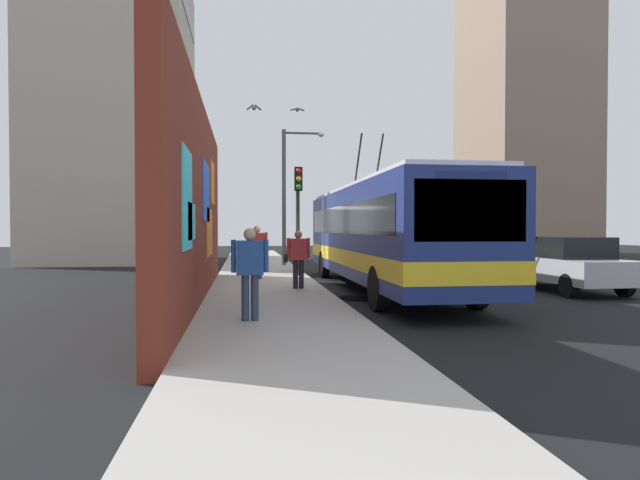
% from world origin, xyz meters
% --- Properties ---
extents(ground_plane, '(80.00, 80.00, 0.00)m').
position_xyz_m(ground_plane, '(0.00, 0.00, 0.00)').
color(ground_plane, black).
extents(sidewalk_slab, '(48.00, 3.20, 0.15)m').
position_xyz_m(sidewalk_slab, '(0.00, 1.60, 0.07)').
color(sidewalk_slab, '#ADA8A0').
rests_on(sidewalk_slab, ground_plane).
extents(graffiti_wall, '(13.41, 0.32, 4.78)m').
position_xyz_m(graffiti_wall, '(-4.29, 3.35, 2.39)').
color(graffiti_wall, maroon).
rests_on(graffiti_wall, ground_plane).
extents(building_far_left, '(8.74, 7.70, 16.02)m').
position_xyz_m(building_far_left, '(13.75, 9.20, 8.01)').
color(building_far_left, '#B2A899').
rests_on(building_far_left, ground_plane).
extents(building_far_right, '(8.26, 6.88, 19.92)m').
position_xyz_m(building_far_right, '(17.94, -17.00, 9.96)').
color(building_far_right, gray).
rests_on(building_far_right, ground_plane).
extents(city_bus, '(12.73, 2.54, 4.86)m').
position_xyz_m(city_bus, '(-1.86, -1.80, 1.72)').
color(city_bus, navy).
rests_on(city_bus, ground_plane).
extents(parked_car_silver, '(4.64, 1.83, 1.58)m').
position_xyz_m(parked_car_silver, '(-2.81, -7.00, 0.83)').
color(parked_car_silver, '#B7B7BC').
rests_on(parked_car_silver, ground_plane).
extents(parked_car_black, '(4.13, 1.87, 1.58)m').
position_xyz_m(parked_car_black, '(2.95, -7.00, 0.83)').
color(parked_car_black, black).
rests_on(parked_car_black, ground_plane).
extents(parked_car_dark_gray, '(4.08, 1.94, 1.58)m').
position_xyz_m(parked_car_dark_gray, '(8.28, -7.00, 0.83)').
color(parked_car_dark_gray, '#38383D').
rests_on(parked_car_dark_gray, ground_plane).
extents(parked_car_champagne, '(4.05, 1.75, 1.58)m').
position_xyz_m(parked_car_champagne, '(13.65, -7.00, 0.83)').
color(parked_car_champagne, '#C6B793').
rests_on(parked_car_champagne, ground_plane).
extents(pedestrian_midblock, '(0.24, 0.70, 1.77)m').
position_xyz_m(pedestrian_midblock, '(0.52, 1.83, 1.20)').
color(pedestrian_midblock, '#2D3F59').
rests_on(pedestrian_midblock, sidewalk_slab).
extents(pedestrian_near_wall, '(0.22, 0.67, 1.68)m').
position_xyz_m(pedestrian_near_wall, '(-7.65, 2.15, 1.14)').
color(pedestrian_near_wall, '#2D3F59').
rests_on(pedestrian_near_wall, sidewalk_slab).
extents(pedestrian_at_curb, '(0.22, 0.73, 1.61)m').
position_xyz_m(pedestrian_at_curb, '(-2.53, 0.77, 1.09)').
color(pedestrian_at_curb, '#1E1E2D').
rests_on(pedestrian_at_curb, sidewalk_slab).
extents(traffic_light, '(0.49, 0.28, 3.88)m').
position_xyz_m(traffic_light, '(1.68, 0.35, 2.77)').
color(traffic_light, '#2D382D').
rests_on(traffic_light, sidewalk_slab).
extents(street_lamp, '(0.44, 1.94, 6.19)m').
position_xyz_m(street_lamp, '(7.22, 0.22, 3.75)').
color(street_lamp, '#4C4C51').
rests_on(street_lamp, sidewalk_slab).
extents(flying_pigeons, '(2.93, 2.32, 0.70)m').
position_xyz_m(flying_pigeons, '(3.05, 1.01, 6.34)').
color(flying_pigeons, slate).
extents(curbside_puddle, '(1.31, 1.31, 0.00)m').
position_xyz_m(curbside_puddle, '(-3.69, -0.60, 0.00)').
color(curbside_puddle, black).
rests_on(curbside_puddle, ground_plane).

